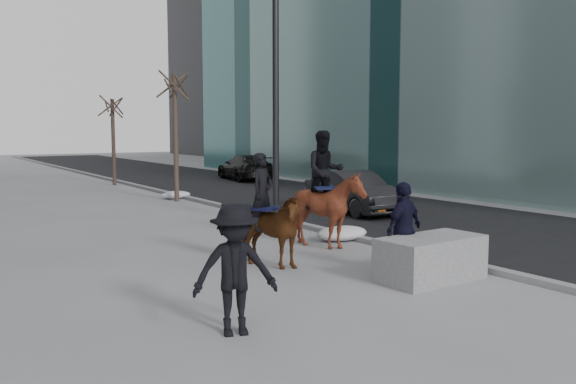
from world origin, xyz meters
TOP-DOWN VIEW (x-y plane):
  - ground at (0.00, 0.00)m, footprint 120.00×120.00m
  - road at (7.00, 10.00)m, footprint 8.00×90.00m
  - curb at (3.00, 10.00)m, footprint 0.25×90.00m
  - planter at (1.62, -1.05)m, footprint 2.05×1.12m
  - car_near at (6.04, 6.66)m, footprint 1.87×4.27m
  - car_far at (9.16, 19.70)m, footprint 2.56×4.88m
  - tree_near at (2.40, 12.71)m, footprint 1.20×1.20m
  - tree_far at (2.40, 20.51)m, footprint 1.20×1.20m
  - mounted_left at (-0.34, 1.48)m, footprint 1.43×1.92m
  - mounted_right at (1.85, 2.41)m, footprint 1.95×2.04m
  - feeder at (1.48, -0.49)m, footprint 1.10×0.98m
  - camera_crew at (-2.71, -1.73)m, footprint 1.27×0.95m
  - lamppost at (2.60, 5.68)m, footprint 0.25×2.35m
  - snow_piles at (2.70, 7.07)m, footprint 1.38×11.40m

SIDE VIEW (x-z plane):
  - ground at x=0.00m, z-range 0.00..0.00m
  - road at x=7.00m, z-range 0.00..0.01m
  - curb at x=3.00m, z-range 0.00..0.12m
  - snow_piles at x=2.70m, z-range -0.01..0.34m
  - planter at x=1.62m, z-range 0.00..0.80m
  - car_far at x=9.16m, z-range 0.00..1.35m
  - car_near at x=6.04m, z-range 0.00..1.36m
  - mounted_left at x=-0.34m, z-range -0.29..1.97m
  - feeder at x=1.48m, z-range 0.00..1.76m
  - camera_crew at x=-2.71m, z-range 0.01..1.76m
  - mounted_right at x=1.85m, z-range -0.27..2.42m
  - tree_far at x=2.40m, z-range 0.00..4.60m
  - tree_near at x=2.40m, z-range 0.00..5.26m
  - lamppost at x=2.60m, z-range 0.45..9.54m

